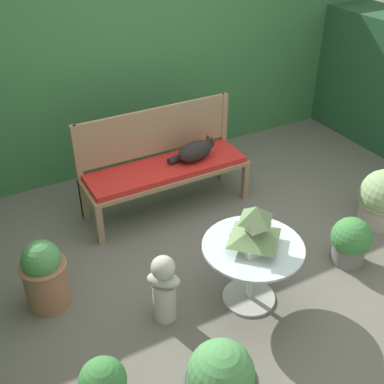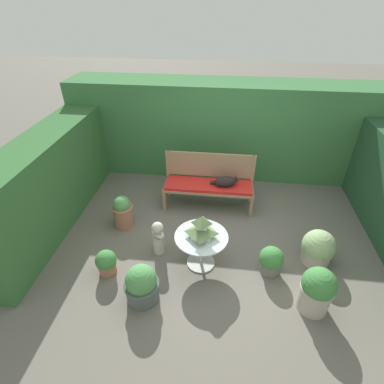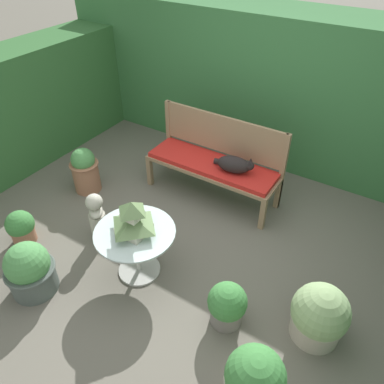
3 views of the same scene
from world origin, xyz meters
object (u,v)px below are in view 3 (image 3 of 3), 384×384
object	(u,v)px
potted_plant_bench_right	(227,305)
potted_plant_table_far	(254,384)
patio_table	(136,240)
potted_plant_hedge_corner	(30,270)
pagoda_birdhouse	(133,219)
potted_plant_table_near	(21,227)
potted_plant_patio_mid	(85,170)
potted_plant_bench_left	(319,315)
cat	(234,164)
garden_bust	(97,216)
garden_bench	(212,167)

from	to	relation	value
potted_plant_bench_right	potted_plant_table_far	bearing A→B (deg)	-48.27
patio_table	potted_plant_hedge_corner	distance (m)	1.01
pagoda_birdhouse	potted_plant_table_near	distance (m)	1.45
potted_plant_patio_mid	potted_plant_bench_left	bearing A→B (deg)	-8.44
potted_plant_patio_mid	potted_plant_bench_left	distance (m)	3.14
cat	potted_plant_table_near	xyz separation A→B (m)	(-1.61, -1.76, -0.39)
pagoda_birdhouse	garden_bust	bearing A→B (deg)	167.18
cat	garden_bust	distance (m)	1.62
cat	garden_bust	size ratio (longest dim) A/B	0.88
pagoda_birdhouse	garden_bench	bearing A→B (deg)	90.22
cat	pagoda_birdhouse	distance (m)	1.45
garden_bust	potted_plant_bench_right	world-z (taller)	garden_bust
garden_bench	potted_plant_patio_mid	size ratio (longest dim) A/B	2.74
potted_plant_hedge_corner	potted_plant_bench_right	bearing A→B (deg)	21.26
potted_plant_hedge_corner	potted_plant_bench_right	size ratio (longest dim) A/B	1.27
potted_plant_table_near	potted_plant_hedge_corner	size ratio (longest dim) A/B	0.71
patio_table	potted_plant_hedge_corner	xyz separation A→B (m)	(-0.70, -0.70, -0.17)
potted_plant_bench_left	potted_plant_bench_right	world-z (taller)	potted_plant_bench_left
garden_bench	cat	distance (m)	0.34
garden_bench	pagoda_birdhouse	distance (m)	1.47
potted_plant_hedge_corner	potted_plant_table_near	bearing A→B (deg)	149.45
patio_table	pagoda_birdhouse	size ratio (longest dim) A/B	2.16
patio_table	potted_plant_table_near	world-z (taller)	patio_table
garden_bench	potted_plant_table_near	world-z (taller)	garden_bench
garden_bust	potted_plant_bench_left	size ratio (longest dim) A/B	1.06
garden_bench	potted_plant_table_far	world-z (taller)	potted_plant_table_far
potted_plant_table_near	potted_plant_bench_left	xyz separation A→B (m)	(3.02, 0.59, 0.06)
garden_bench	garden_bust	size ratio (longest dim) A/B	2.81
patio_table	cat	bearing A→B (deg)	78.23
cat	garden_bust	xyz separation A→B (m)	(-0.96, -1.27, -0.29)
cat	garden_bench	bearing A→B (deg)	164.03
potted_plant_patio_mid	potted_plant_table_far	distance (m)	3.17
garden_bench	potted_plant_bench_right	size ratio (longest dim) A/B	3.75
potted_plant_bench_left	potted_plant_table_near	bearing A→B (deg)	-168.99
patio_table	potted_plant_bench_left	xyz separation A→B (m)	(1.70, 0.25, -0.17)
garden_bench	potted_plant_table_far	xyz separation A→B (m)	(1.50, -2.03, -0.08)
garden_bench	garden_bust	distance (m)	1.46
cat	patio_table	distance (m)	1.46
potted_plant_table_near	pagoda_birdhouse	bearing A→B (deg)	14.34
cat	potted_plant_table_far	bearing A→B (deg)	-69.38
potted_plant_patio_mid	patio_table	bearing A→B (deg)	-26.91
potted_plant_table_near	garden_bench	bearing A→B (deg)	53.68
potted_plant_patio_mid	potted_plant_table_far	world-z (taller)	potted_plant_table_far
garden_bust	potted_plant_table_far	size ratio (longest dim) A/B	0.88
patio_table	garden_bust	distance (m)	0.70
garden_bench	pagoda_birdhouse	world-z (taller)	pagoda_birdhouse
potted_plant_table_far	potted_plant_bench_right	bearing A→B (deg)	131.73
potted_plant_hedge_corner	potted_plant_bench_right	world-z (taller)	potted_plant_hedge_corner
potted_plant_table_near	potted_plant_bench_right	bearing A→B (deg)	7.34
potted_plant_patio_mid	potted_plant_hedge_corner	bearing A→B (deg)	-63.67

